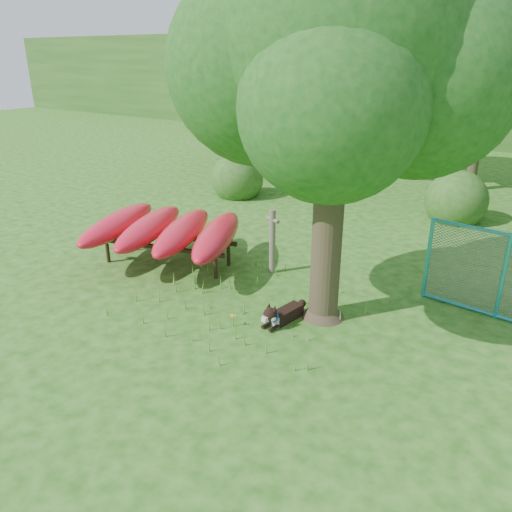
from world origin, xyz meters
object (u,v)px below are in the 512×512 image
Objects in this scene: oak_tree at (336,59)px; fence_section at (503,277)px; kayak_rack at (166,230)px; husky_dog at (281,314)px.

fence_section is at bearing 33.14° from oak_tree.
oak_tree is 4.94m from fence_section.
fence_section is (6.93, 1.64, -0.01)m from kayak_rack.
oak_tree reaches higher than husky_dog.
oak_tree is 6.21× the size of husky_dog.
fence_section reaches higher than husky_dog.
kayak_rack is 4.02× the size of husky_dog.
husky_dog is at bearing -28.47° from kayak_rack.
oak_tree is 5.59m from kayak_rack.
kayak_rack is 1.53× the size of fence_section.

